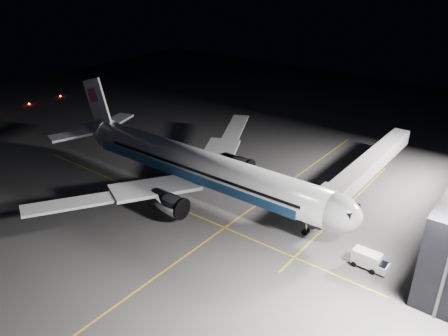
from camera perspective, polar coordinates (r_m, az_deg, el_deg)
The scene contains 11 objects.
ground at distance 76.17m, azimuth -3.12°, elevation -3.32°, with size 200.00×200.00×0.00m, color #4C4C4F.
guide_line_main at distance 70.85m, azimuth 3.07°, elevation -5.69°, with size 0.25×80.00×0.01m, color gold.
guide_line_cross at distance 72.35m, azimuth -6.22°, elevation -5.11°, with size 70.00×0.25×0.01m, color gold.
guide_line_side at distance 73.82m, azimuth 15.29°, elevation -5.28°, with size 0.25×40.00×0.01m, color gold.
airliner at distance 74.48m, azimuth -3.84°, elevation 0.41°, with size 61.48×54.22×16.64m.
jet_bridge at distance 78.56m, azimuth 18.03°, elevation 0.06°, with size 3.60×34.40×6.30m.
service_truck at distance 61.19m, azimuth 18.50°, elevation -11.34°, with size 4.69×2.16×2.37m.
baggage_tug at distance 86.85m, azimuth 1.66°, elevation 1.00°, with size 2.17×1.80×1.49m.
safety_cone_a at distance 80.25m, azimuth 5.00°, elevation -1.55°, with size 0.41×0.41×0.62m, color #E35709.
safety_cone_b at distance 84.00m, azimuth -1.49°, elevation -0.20°, with size 0.37×0.37×0.55m, color #E35709.
safety_cone_c at distance 86.48m, azimuth -2.68°, elevation 0.58°, with size 0.40×0.40×0.60m, color #E35709.
Camera 1 is at (44.10, -50.22, 36.53)m, focal length 35.00 mm.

